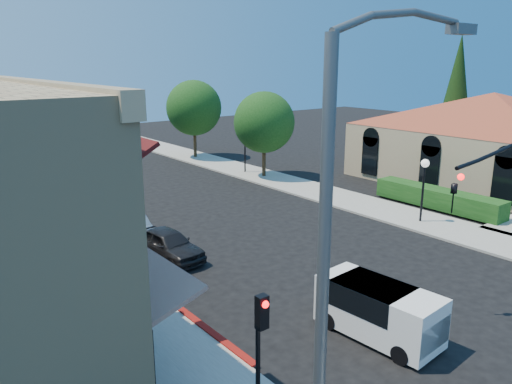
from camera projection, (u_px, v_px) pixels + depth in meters
ground at (479, 335)px, 16.21m from camera, size 120.00×120.00×0.00m
sidewalk_right at (226, 166)px, 41.96m from camera, size 3.50×50.00×0.12m
curb_red_strip at (171, 305)px, 18.17m from camera, size 0.25×10.00×0.06m
mission_building at (490, 128)px, 37.13m from camera, size 30.12×30.12×6.40m
hedge at (437, 209)px, 30.04m from camera, size 1.40×8.00×1.10m
conifer_far at (457, 87)px, 45.00m from camera, size 3.20×3.20×11.00m
street_tree_a at (264, 122)px, 37.13m from camera, size 4.56×4.56×6.48m
street_tree_b at (194, 108)px, 44.65m from camera, size 4.94×4.94×7.02m
secondary_signal at (260, 333)px, 11.91m from camera, size 0.28×0.42×3.32m
cobra_streetlight at (338, 280)px, 7.88m from camera, size 3.60×0.25×9.31m
lamppost_left_near at (125, 244)px, 16.52m from camera, size 0.44×0.44×3.57m
lamppost_left_far at (18, 172)px, 27.17m from camera, size 0.44×0.44×3.57m
lamppost_right_near at (424, 175)px, 26.67m from camera, size 0.44×0.44×3.57m
lamppost_right_far at (245, 139)px, 38.84m from camera, size 0.44×0.44×3.57m
white_van at (380, 308)px, 15.83m from camera, size 1.98×4.05×1.75m
parked_car_a at (169, 244)px, 22.30m from camera, size 2.02×4.16×1.37m
parked_car_b at (134, 227)px, 24.90m from camera, size 1.53×3.70×1.19m
parked_car_c at (49, 193)px, 31.37m from camera, size 2.19×4.25×1.18m
parked_car_d at (66, 185)px, 32.95m from camera, size 2.44×4.90×1.33m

